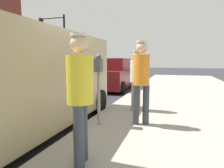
{
  "coord_description": "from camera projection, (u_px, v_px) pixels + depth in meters",
  "views": [
    {
      "loc": [
        2.9,
        -3.65,
        1.54
      ],
      "look_at": [
        1.65,
        0.2,
        1.05
      ],
      "focal_mm": 31.31,
      "sensor_mm": 36.0,
      "label": 1
    }
  ],
  "objects": [
    {
      "name": "traffic_light_corner",
      "position": [
        55.0,
        36.0,
        16.06
      ],
      "size": [
        2.48,
        0.42,
        5.2
      ],
      "color": "black",
      "rests_on": "ground"
    },
    {
      "name": "sidewalk_slab",
      "position": [
        208.0,
        144.0,
        3.43
      ],
      "size": [
        5.0,
        32.0,
        0.15
      ],
      "primitive_type": "cube",
      "color": "#9E998E",
      "rests_on": "ground"
    },
    {
      "name": "parked_van",
      "position": [
        20.0,
        79.0,
        4.04
      ],
      "size": [
        2.15,
        5.21,
        2.15
      ],
      "color": "tan",
      "rests_on": "ground"
    },
    {
      "name": "pedestrian_in_yellow",
      "position": [
        80.0,
        91.0,
        2.53
      ],
      "size": [
        0.34,
        0.35,
        1.73
      ],
      "color": "#383D47",
      "rests_on": "sidewalk_slab"
    },
    {
      "name": "pedestrian_in_white",
      "position": [
        136.0,
        76.0,
        5.42
      ],
      "size": [
        0.34,
        0.35,
        1.66
      ],
      "color": "#726656",
      "rests_on": "sidewalk_slab"
    },
    {
      "name": "parked_sedan_ahead",
      "position": [
        114.0,
        75.0,
        10.7
      ],
      "size": [
        2.03,
        4.44,
        1.65
      ],
      "color": "maroon",
      "rests_on": "ground"
    },
    {
      "name": "parking_meter_near",
      "position": [
        99.0,
        77.0,
        4.15
      ],
      "size": [
        0.14,
        0.18,
        1.52
      ],
      "color": "gray",
      "rests_on": "sidewalk_slab"
    },
    {
      "name": "ground_plane",
      "position": [
        42.0,
        127.0,
        4.52
      ],
      "size": [
        80.0,
        80.0,
        0.0
      ],
      "primitive_type": "plane",
      "color": "#2D2D33"
    },
    {
      "name": "pedestrian_in_orange",
      "position": [
        141.0,
        77.0,
        4.17
      ],
      "size": [
        0.35,
        0.34,
        1.8
      ],
      "color": "#383D47",
      "rests_on": "sidewalk_slab"
    }
  ]
}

